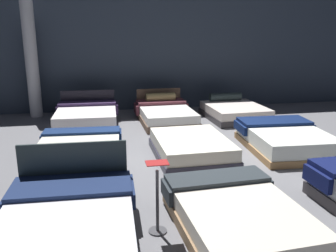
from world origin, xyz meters
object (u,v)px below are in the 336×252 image
object	(u,v)px
bed_4	(191,147)
bed_7	(165,113)
support_pillar	(31,57)
bed_3	(79,153)
bed_5	(285,139)
price_sign	(157,206)
bed_0	(68,225)
bed_1	(237,215)
bed_6	(87,117)
bed_8	(234,111)

from	to	relation	value
bed_4	bed_7	world-z (taller)	bed_7
support_pillar	bed_3	bearing A→B (deg)	-71.13
bed_5	price_sign	distance (m)	4.27
bed_0	bed_3	world-z (taller)	bed_0
bed_3	bed_1	bearing A→B (deg)	-49.56
bed_6	bed_5	bearing A→B (deg)	-32.08
bed_5	bed_8	xyz separation A→B (m)	(-0.07, 2.87, -0.03)
bed_4	bed_5	bearing A→B (deg)	0.92
bed_4	bed_6	distance (m)	3.66
bed_7	bed_8	bearing A→B (deg)	-2.61
support_pillar	bed_6	bearing A→B (deg)	-41.89
bed_1	bed_6	distance (m)	6.12
price_sign	support_pillar	distance (m)	7.58
bed_3	bed_5	distance (m)	4.36
bed_4	price_sign	xyz separation A→B (m)	(-1.13, -2.69, 0.17)
bed_4	price_sign	world-z (taller)	price_sign
bed_1	bed_8	distance (m)	6.16
bed_1	bed_7	distance (m)	5.81
bed_6	bed_0	bearing A→B (deg)	-89.02
bed_4	bed_7	size ratio (longest dim) A/B	0.89
bed_7	support_pillar	size ratio (longest dim) A/B	0.63
bed_4	bed_0	bearing A→B (deg)	-130.12
bed_1	bed_8	size ratio (longest dim) A/B	1.12
bed_3	price_sign	world-z (taller)	price_sign
bed_8	support_pillar	distance (m)	6.11
bed_5	bed_7	xyz separation A→B (m)	(-2.13, 2.90, -0.00)
bed_7	bed_1	bearing A→B (deg)	-92.71
bed_0	bed_6	size ratio (longest dim) A/B	1.06
bed_4	bed_3	bearing A→B (deg)	179.23
bed_5	bed_0	bearing A→B (deg)	-144.12
bed_0	bed_4	bearing A→B (deg)	52.84
bed_7	price_sign	world-z (taller)	price_sign
bed_8	bed_4	bearing A→B (deg)	-127.30
bed_7	bed_4	bearing A→B (deg)	-91.63
bed_0	bed_1	bearing A→B (deg)	0.26
bed_3	bed_8	distance (m)	5.21
bed_1	bed_6	world-z (taller)	bed_6
bed_6	bed_7	size ratio (longest dim) A/B	0.90
bed_1	support_pillar	distance (m)	8.14
bed_6	bed_1	bearing A→B (deg)	-68.61
bed_0	bed_1	xyz separation A→B (m)	(2.14, -0.05, -0.06)
bed_3	bed_4	xyz separation A→B (m)	(2.24, 0.02, -0.03)
bed_1	price_sign	distance (m)	1.05
bed_4	bed_7	bearing A→B (deg)	88.99
bed_4	bed_8	distance (m)	3.59
support_pillar	bed_0	bearing A→B (deg)	-78.15
bed_1	bed_4	bearing A→B (deg)	84.62
bed_5	support_pillar	size ratio (longest dim) A/B	0.63
bed_1	support_pillar	bearing A→B (deg)	113.52
bed_4	support_pillar	distance (m)	5.89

